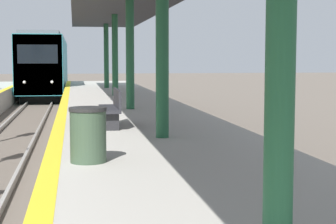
{
  "coord_description": "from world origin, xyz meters",
  "views": [
    {
      "loc": [
        2.03,
        -1.97,
        2.7
      ],
      "look_at": [
        4.57,
        13.16,
        1.24
      ],
      "focal_mm": 60.0,
      "sensor_mm": 36.0,
      "label": 1
    }
  ],
  "objects": [
    {
      "name": "bench",
      "position": [
        2.94,
        11.68,
        1.53
      ],
      "size": [
        0.44,
        1.83,
        0.92
      ],
      "color": "#28282D",
      "rests_on": "platform_right"
    },
    {
      "name": "train",
      "position": [
        0.0,
        42.08,
        2.22
      ],
      "size": [
        2.82,
        22.43,
        4.36
      ],
      "color": "black",
      "rests_on": "ground"
    },
    {
      "name": "trash_bin",
      "position": [
        2.24,
        7.03,
        1.49
      ],
      "size": [
        0.61,
        0.61,
        0.89
      ],
      "color": "#384C38",
      "rests_on": "platform_right"
    }
  ]
}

